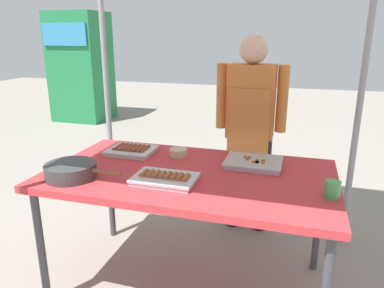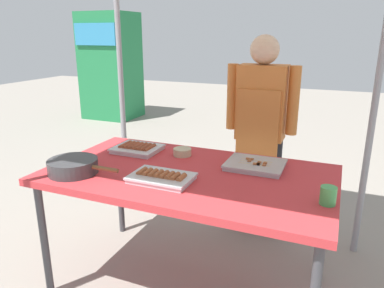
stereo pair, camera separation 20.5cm
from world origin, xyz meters
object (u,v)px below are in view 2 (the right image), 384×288
object	(u,v)px
tray_grilled_sausages	(137,148)
cooking_wok	(73,166)
drink_cup_near_edge	(328,196)
vendor_woman	(261,122)
tray_meat_skewers	(255,165)
stall_table	(189,180)
condiment_bowl	(182,152)
tray_pork_links	(161,177)
neighbor_stall_left	(111,66)

from	to	relation	value
tray_grilled_sausages	cooking_wok	distance (m)	0.49
drink_cup_near_edge	vendor_woman	bearing A→B (deg)	118.82
tray_meat_skewers	cooking_wok	world-z (taller)	cooking_wok
stall_table	cooking_wok	xyz separation A→B (m)	(-0.59, -0.26, 0.10)
tray_meat_skewers	vendor_woman	bearing A→B (deg)	100.14
tray_meat_skewers	condiment_bowl	size ratio (longest dim) A/B	2.86
tray_pork_links	neighbor_stall_left	bearing A→B (deg)	127.58
cooking_wok	drink_cup_near_edge	world-z (taller)	drink_cup_near_edge
tray_pork_links	cooking_wok	distance (m)	0.51
cooking_wok	stall_table	bearing A→B (deg)	24.25
neighbor_stall_left	stall_table	bearing A→B (deg)	-50.46
stall_table	vendor_woman	world-z (taller)	vendor_woman
stall_table	neighbor_stall_left	distance (m)	5.01
condiment_bowl	tray_grilled_sausages	bearing A→B (deg)	-172.82
tray_meat_skewers	condiment_bowl	world-z (taller)	condiment_bowl
tray_meat_skewers	cooking_wok	xyz separation A→B (m)	(-0.92, -0.48, 0.03)
tray_grilled_sausages	tray_pork_links	world-z (taller)	tray_pork_links
tray_meat_skewers	condiment_bowl	xyz separation A→B (m)	(-0.48, 0.04, 0.01)
drink_cup_near_edge	stall_table	bearing A→B (deg)	170.11
tray_pork_links	drink_cup_near_edge	size ratio (longest dim) A/B	3.86
vendor_woman	stall_table	bearing A→B (deg)	74.87
stall_table	neighbor_stall_left	xyz separation A→B (m)	(-3.19, 3.86, 0.24)
condiment_bowl	vendor_woman	bearing A→B (deg)	56.78
tray_meat_skewers	vendor_woman	size ratio (longest dim) A/B	0.22
tray_meat_skewers	tray_grilled_sausages	bearing A→B (deg)	179.92
condiment_bowl	neighbor_stall_left	distance (m)	4.72
vendor_woman	cooking_wok	bearing A→B (deg)	53.34
tray_pork_links	condiment_bowl	bearing A→B (deg)	99.40
cooking_wok	condiment_bowl	bearing A→B (deg)	49.86
tray_pork_links	condiment_bowl	xyz separation A→B (m)	(-0.07, 0.43, 0.00)
cooking_wok	drink_cup_near_edge	xyz separation A→B (m)	(1.33, 0.13, -0.00)
stall_table	tray_pork_links	size ratio (longest dim) A/B	4.85
stall_table	condiment_bowl	size ratio (longest dim) A/B	13.88
tray_pork_links	vendor_woman	bearing A→B (deg)	73.16
tray_meat_skewers	tray_pork_links	xyz separation A→B (m)	(-0.41, -0.39, 0.00)
drink_cup_near_edge	tray_pork_links	bearing A→B (deg)	-176.71
vendor_woman	neighbor_stall_left	size ratio (longest dim) A/B	0.80
condiment_bowl	drink_cup_near_edge	bearing A→B (deg)	-23.04
condiment_bowl	neighbor_stall_left	world-z (taller)	neighbor_stall_left
tray_grilled_sausages	condiment_bowl	xyz separation A→B (m)	(0.31, 0.04, 0.00)
stall_table	cooking_wok	distance (m)	0.65
tray_meat_skewers	condiment_bowl	distance (m)	0.48
condiment_bowl	drink_cup_near_edge	size ratio (longest dim) A/B	1.35
cooking_wok	vendor_woman	bearing A→B (deg)	53.34
tray_grilled_sausages	vendor_woman	world-z (taller)	vendor_woman
stall_table	neighbor_stall_left	world-z (taller)	neighbor_stall_left
tray_pork_links	neighbor_stall_left	xyz separation A→B (m)	(-3.11, 4.04, 0.16)
tray_meat_skewers	cooking_wok	bearing A→B (deg)	-152.60
tray_pork_links	neighbor_stall_left	size ratio (longest dim) A/B	0.18
drink_cup_near_edge	tray_meat_skewers	bearing A→B (deg)	140.52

